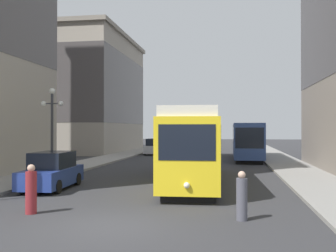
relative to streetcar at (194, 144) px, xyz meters
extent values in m
plane|color=#303033|center=(-1.56, -10.01, -2.10)|extent=(200.00, 200.00, 0.00)
cube|color=gray|center=(-9.68, 29.99, -2.03)|extent=(3.30, 120.00, 0.15)
cube|color=gray|center=(6.55, 29.99, -2.03)|extent=(3.30, 120.00, 0.15)
cube|color=black|center=(0.00, 0.01, -1.93)|extent=(2.80, 12.26, 0.35)
cube|color=yellow|center=(0.00, 0.01, -0.20)|extent=(3.25, 13.33, 3.10)
cube|color=black|center=(0.00, 0.01, 0.50)|extent=(3.25, 12.81, 1.08)
cube|color=silver|center=(0.00, 0.01, 1.57)|extent=(3.02, 13.06, 0.44)
cube|color=black|center=(0.32, -6.57, 0.34)|extent=(2.21, 0.19, 1.40)
sphere|color=#F2EACC|center=(0.33, -6.64, -1.30)|extent=(0.24, 0.24, 0.24)
cube|color=black|center=(3.56, 17.13, -1.93)|extent=(2.23, 11.42, 0.35)
cube|color=#334C8C|center=(3.56, 17.13, -0.20)|extent=(2.61, 12.41, 3.10)
cube|color=black|center=(3.56, 17.13, 0.34)|extent=(2.64, 11.92, 1.30)
cube|color=black|center=(3.54, 10.95, 0.11)|extent=(2.30, 0.09, 1.71)
cylinder|color=black|center=(-7.50, 21.20, -1.78)|extent=(0.21, 0.65, 0.64)
cylinder|color=black|center=(-7.66, 24.11, -1.78)|extent=(0.21, 0.65, 0.64)
cylinder|color=black|center=(-5.79, 21.29, -1.78)|extent=(0.21, 0.65, 0.64)
cylinder|color=black|center=(-5.95, 24.20, -1.78)|extent=(0.21, 0.65, 0.64)
cube|color=silver|center=(-6.73, 22.70, -1.50)|extent=(2.05, 4.80, 0.84)
cube|color=black|center=(-6.73, 22.82, -0.68)|extent=(1.72, 2.67, 0.80)
cylinder|color=black|center=(-7.50, -4.83, -1.78)|extent=(0.22, 0.65, 0.64)
cylinder|color=black|center=(-7.66, -2.10, -1.78)|extent=(0.22, 0.65, 0.64)
cylinder|color=black|center=(-5.80, -4.73, -1.78)|extent=(0.22, 0.65, 0.64)
cylinder|color=black|center=(-5.95, -2.01, -1.78)|extent=(0.22, 0.65, 0.64)
cube|color=navy|center=(-6.73, -3.42, -1.50)|extent=(2.04, 4.50, 0.84)
cube|color=black|center=(-6.73, -3.31, -0.68)|extent=(1.72, 2.51, 0.80)
cylinder|color=maroon|center=(-4.90, -8.80, -1.36)|extent=(0.39, 0.39, 1.47)
sphere|color=tan|center=(-4.90, -8.80, -0.51)|extent=(0.26, 0.26, 0.26)
cylinder|color=#4C4C56|center=(2.34, -8.65, -1.42)|extent=(0.36, 0.36, 1.37)
sphere|color=tan|center=(2.34, -8.65, -0.62)|extent=(0.24, 0.24, 0.24)
cylinder|color=#333338|center=(-8.63, 0.56, 0.51)|extent=(0.16, 0.16, 4.92)
sphere|color=white|center=(-8.63, 0.56, 3.14)|extent=(0.36, 0.36, 0.36)
sphere|color=white|center=(-9.18, 0.56, 2.38)|extent=(0.31, 0.31, 0.31)
sphere|color=white|center=(-8.08, 0.56, 2.38)|extent=(0.31, 0.31, 0.31)
cube|color=#333338|center=(-8.63, 0.56, 2.38)|extent=(1.10, 0.06, 0.06)
cube|color=#A89E8E|center=(-19.30, 27.79, 5.18)|extent=(15.94, 18.90, 14.57)
cube|color=#544F4E|center=(-19.30, 27.79, 5.91)|extent=(15.98, 18.94, 8.74)
cube|color=gray|center=(-19.30, 27.79, 12.72)|extent=(16.54, 19.50, 0.50)
camera|label=1|loc=(1.97, -21.47, 0.87)|focal=41.65mm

